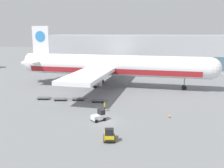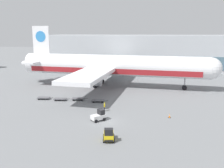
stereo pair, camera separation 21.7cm
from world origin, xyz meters
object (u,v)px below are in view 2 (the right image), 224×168
at_px(baggage_dolly_third, 78,99).
at_px(ground_crew_far, 105,106).
at_px(baggage_tug_foreground, 99,116).
at_px(airplane_main, 110,66).
at_px(traffic_cone_near, 170,116).
at_px(baggage_dolly_second, 60,99).
at_px(baggage_dolly_lead, 44,98).
at_px(baggage_dolly_trail, 98,100).
at_px(baggage_tug_mid, 109,135).

height_order(baggage_dolly_third, ground_crew_far, ground_crew_far).
bearing_deg(baggage_tug_foreground, baggage_dolly_third, 78.08).
relative_size(airplane_main, traffic_cone_near, 74.31).
bearing_deg(baggage_dolly_second, baggage_tug_foreground, -52.51).
height_order(baggage_dolly_lead, baggage_dolly_trail, same).
distance_m(airplane_main, ground_crew_far, 23.42).
distance_m(airplane_main, baggage_tug_foreground, 28.76).
height_order(baggage_tug_mid, baggage_dolly_third, baggage_tug_mid).
distance_m(baggage_tug_mid, baggage_dolly_second, 24.19).
bearing_deg(baggage_dolly_third, baggage_tug_foreground, -66.22).
xyz_separation_m(baggage_dolly_trail, traffic_cone_near, (14.98, -8.11, -0.01)).
bearing_deg(baggage_dolly_lead, baggage_dolly_second, -12.30).
distance_m(baggage_tug_mid, traffic_cone_near, 14.70).
relative_size(baggage_tug_foreground, baggage_dolly_trail, 0.73).
distance_m(ground_crew_far, traffic_cone_near, 12.59).
height_order(baggage_dolly_second, baggage_dolly_third, same).
height_order(baggage_dolly_third, traffic_cone_near, traffic_cone_near).
bearing_deg(airplane_main, traffic_cone_near, -53.84).
bearing_deg(baggage_dolly_lead, baggage_dolly_third, -3.91).
xyz_separation_m(airplane_main, baggage_tug_foreground, (2.49, -28.22, -4.96)).
height_order(airplane_main, baggage_tug_foreground, airplane_main).
height_order(baggage_dolly_third, baggage_dolly_trail, same).
height_order(baggage_dolly_lead, traffic_cone_near, traffic_cone_near).
bearing_deg(baggage_dolly_second, traffic_cone_near, -25.85).
relative_size(baggage_dolly_trail, ground_crew_far, 2.14).
distance_m(baggage_dolly_trail, traffic_cone_near, 17.03).
distance_m(baggage_tug_foreground, ground_crew_far, 5.44).
bearing_deg(airplane_main, baggage_dolly_trail, -85.04).
bearing_deg(traffic_cone_near, baggage_tug_foreground, -164.62).
bearing_deg(baggage_dolly_third, baggage_dolly_trail, -16.78).
xyz_separation_m(baggage_dolly_lead, traffic_cone_near, (27.93, -8.50, -0.01)).
bearing_deg(baggage_tug_foreground, baggage_tug_mid, -111.47).
bearing_deg(baggage_dolly_third, ground_crew_far, -50.06).
bearing_deg(baggage_tug_mid, airplane_main, 179.12).
xyz_separation_m(baggage_tug_mid, baggage_dolly_second, (-14.41, 19.42, -0.49)).
bearing_deg(baggage_tug_foreground, traffic_cone_near, -27.33).
relative_size(baggage_dolly_lead, baggage_dolly_second, 1.00).
bearing_deg(airplane_main, baggage_dolly_third, -102.02).
distance_m(baggage_tug_foreground, baggage_dolly_third, 14.40).
bearing_deg(baggage_dolly_trail, ground_crew_far, -74.13).
distance_m(airplane_main, baggage_dolly_second, 19.65).
bearing_deg(baggage_dolly_third, baggage_dolly_second, -175.33).
distance_m(baggage_dolly_second, baggage_dolly_third, 4.06).
bearing_deg(baggage_tug_foreground, baggage_dolly_second, 91.79).
bearing_deg(ground_crew_far, baggage_tug_foreground, 172.86).
relative_size(baggage_tug_mid, baggage_dolly_third, 0.70).
relative_size(baggage_tug_foreground, baggage_dolly_lead, 0.73).
bearing_deg(baggage_tug_mid, traffic_cone_near, 130.64).
relative_size(baggage_tug_foreground, baggage_dolly_third, 0.73).
height_order(baggage_tug_mid, ground_crew_far, baggage_tug_mid).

